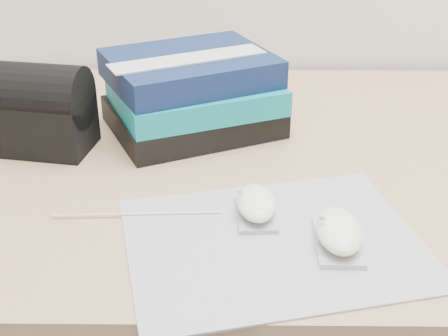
{
  "coord_description": "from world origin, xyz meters",
  "views": [
    {
      "loc": [
        -0.08,
        0.69,
        1.17
      ],
      "look_at": [
        -0.08,
        1.45,
        0.77
      ],
      "focal_mm": 50.0,
      "sensor_mm": 36.0,
      "label": 1
    }
  ],
  "objects_px": {
    "desk": "(269,250)",
    "book_stack": "(192,93)",
    "mouse_rear": "(256,204)",
    "mouse_front": "(339,233)",
    "pouch": "(42,109)"
  },
  "relations": [
    {
      "from": "mouse_front",
      "to": "book_stack",
      "type": "bearing_deg",
      "value": 119.12
    },
    {
      "from": "mouse_rear",
      "to": "book_stack",
      "type": "relative_size",
      "value": 0.29
    },
    {
      "from": "book_stack",
      "to": "mouse_rear",
      "type": "bearing_deg",
      "value": -70.99
    },
    {
      "from": "mouse_rear",
      "to": "mouse_front",
      "type": "distance_m",
      "value": 0.12
    },
    {
      "from": "desk",
      "to": "mouse_front",
      "type": "relative_size",
      "value": 15.7
    },
    {
      "from": "mouse_rear",
      "to": "desk",
      "type": "bearing_deg",
      "value": 81.08
    },
    {
      "from": "mouse_rear",
      "to": "mouse_front",
      "type": "height_order",
      "value": "mouse_front"
    },
    {
      "from": "mouse_rear",
      "to": "mouse_front",
      "type": "bearing_deg",
      "value": -34.44
    },
    {
      "from": "desk",
      "to": "mouse_rear",
      "type": "distance_m",
      "value": 0.36
    },
    {
      "from": "mouse_rear",
      "to": "book_stack",
      "type": "height_order",
      "value": "book_stack"
    },
    {
      "from": "mouse_front",
      "to": "book_stack",
      "type": "relative_size",
      "value": 0.31
    },
    {
      "from": "mouse_rear",
      "to": "pouch",
      "type": "height_order",
      "value": "pouch"
    },
    {
      "from": "desk",
      "to": "book_stack",
      "type": "bearing_deg",
      "value": 167.96
    },
    {
      "from": "desk",
      "to": "mouse_rear",
      "type": "xyz_separation_m",
      "value": [
        -0.04,
        -0.26,
        0.25
      ]
    },
    {
      "from": "mouse_front",
      "to": "book_stack",
      "type": "distance_m",
      "value": 0.41
    }
  ]
}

